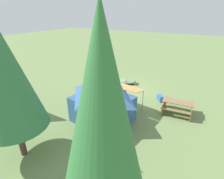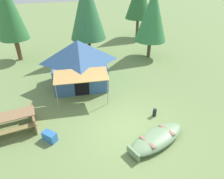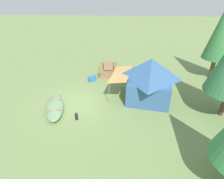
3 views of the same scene
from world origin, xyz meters
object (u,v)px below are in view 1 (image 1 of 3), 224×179
(picnic_table, at_px, (178,106))
(cooler_box, at_px, (161,98))
(fuel_can, at_px, (104,85))
(canvas_cabin_tent, at_px, (102,98))
(pine_tree_back_right, at_px, (103,143))
(beached_rowboat, at_px, (120,81))
(pine_tree_side, at_px, (4,76))

(picnic_table, height_order, cooler_box, picnic_table)
(cooler_box, height_order, fuel_can, cooler_box)
(canvas_cabin_tent, height_order, pine_tree_back_right, pine_tree_back_right)
(picnic_table, distance_m, pine_tree_back_right, 8.82)
(canvas_cabin_tent, xyz_separation_m, picnic_table, (-3.50, -2.87, -0.90))
(beached_rowboat, distance_m, canvas_cabin_tent, 5.97)
(canvas_cabin_tent, distance_m, cooler_box, 4.72)
(pine_tree_side, bearing_deg, pine_tree_back_right, 164.64)
(cooler_box, bearing_deg, fuel_can, -1.39)
(picnic_table, bearing_deg, canvas_cabin_tent, 39.34)
(fuel_can, height_order, pine_tree_side, pine_tree_side)
(fuel_can, height_order, pine_tree_back_right, pine_tree_back_right)
(pine_tree_back_right, relative_size, pine_tree_side, 1.04)
(picnic_table, xyz_separation_m, pine_tree_side, (5.09, 6.80, 3.13))
(pine_tree_back_right, bearing_deg, beached_rowboat, -64.39)
(canvas_cabin_tent, relative_size, cooler_box, 7.31)
(pine_tree_back_right, bearing_deg, picnic_table, -90.25)
(fuel_can, distance_m, pine_tree_back_right, 11.74)
(beached_rowboat, distance_m, pine_tree_side, 10.11)
(canvas_cabin_tent, distance_m, fuel_can, 4.99)
(fuel_can, bearing_deg, beached_rowboat, -117.88)
(picnic_table, relative_size, pine_tree_back_right, 0.31)
(fuel_can, bearing_deg, cooler_box, 178.61)
(beached_rowboat, relative_size, pine_tree_back_right, 0.48)
(beached_rowboat, relative_size, fuel_can, 7.65)
(cooler_box, distance_m, pine_tree_back_right, 10.07)
(beached_rowboat, height_order, fuel_can, beached_rowboat)
(pine_tree_back_right, xyz_separation_m, pine_tree_side, (5.05, -1.39, -0.14))
(fuel_can, distance_m, pine_tree_side, 8.81)
(canvas_cabin_tent, bearing_deg, cooler_box, -118.51)
(picnic_table, height_order, fuel_can, picnic_table)
(beached_rowboat, height_order, cooler_box, cooler_box)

